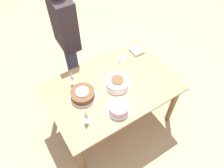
% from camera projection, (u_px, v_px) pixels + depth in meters
% --- Properties ---
extents(ground_plane, '(12.00, 12.00, 0.00)m').
position_uv_depth(ground_plane, '(112.00, 118.00, 3.10)').
color(ground_plane, tan).
extents(dining_table, '(1.48, 0.98, 0.75)m').
position_uv_depth(dining_table, '(112.00, 92.00, 2.60)').
color(dining_table, '#9E754C').
rests_on(dining_table, ground_plane).
extents(cake_center_white, '(0.31, 0.31, 0.09)m').
position_uv_depth(cake_center_white, '(117.00, 82.00, 2.50)').
color(cake_center_white, white).
rests_on(cake_center_white, dining_table).
extents(cake_front_chocolate, '(0.31, 0.31, 0.09)m').
position_uv_depth(cake_front_chocolate, '(83.00, 94.00, 2.40)').
color(cake_front_chocolate, white).
rests_on(cake_front_chocolate, dining_table).
extents(cake_back_decorated, '(0.26, 0.26, 0.09)m').
position_uv_depth(cake_back_decorated, '(119.00, 108.00, 2.29)').
color(cake_back_decorated, white).
rests_on(cake_back_decorated, dining_table).
extents(wine_glass_near, '(0.07, 0.07, 0.20)m').
position_uv_depth(wine_glass_near, '(86.00, 115.00, 2.13)').
color(wine_glass_near, silver).
rests_on(wine_glass_near, dining_table).
extents(wine_glass_far, '(0.06, 0.06, 0.19)m').
position_uv_depth(wine_glass_far, '(71.00, 76.00, 2.44)').
color(wine_glass_far, silver).
rests_on(wine_glass_far, dining_table).
extents(fork_pile, '(0.19, 0.11, 0.01)m').
position_uv_depth(fork_pile, '(123.00, 58.00, 2.78)').
color(fork_pile, silver).
rests_on(fork_pile, dining_table).
extents(napkin_stack, '(0.15, 0.16, 0.03)m').
position_uv_depth(napkin_stack, '(137.00, 50.00, 2.86)').
color(napkin_stack, silver).
rests_on(napkin_stack, dining_table).
extents(person_cutting, '(0.23, 0.41, 1.64)m').
position_uv_depth(person_cutting, '(66.00, 32.00, 2.74)').
color(person_cutting, '#2D334C').
rests_on(person_cutting, ground_plane).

